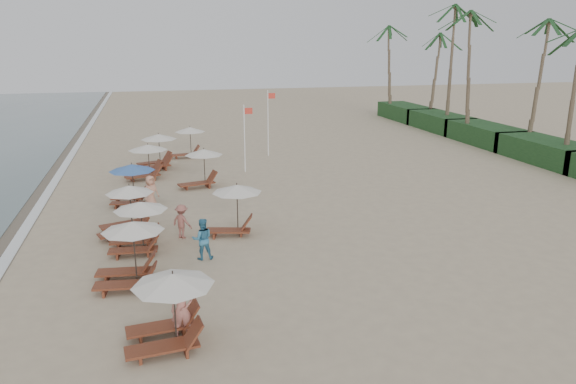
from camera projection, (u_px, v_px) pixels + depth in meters
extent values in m
plane|color=tan|center=(308.00, 275.00, 20.27)|extent=(160.00, 160.00, 0.00)
cube|color=#6B5E4C|center=(4.00, 219.00, 26.63)|extent=(3.20, 140.00, 0.01)
cube|color=white|center=(33.00, 217.00, 26.93)|extent=(0.50, 140.00, 0.02)
cube|color=#193D1C|center=(548.00, 151.00, 38.83)|extent=(3.20, 8.00, 1.60)
cube|color=#193D1C|center=(486.00, 134.00, 45.83)|extent=(3.20, 8.00, 1.60)
cube|color=#193D1C|center=(440.00, 122.00, 52.83)|extent=(3.20, 8.00, 1.60)
cube|color=#193D1C|center=(406.00, 112.00, 59.84)|extent=(3.20, 8.00, 1.60)
cylinder|color=brown|center=(572.00, 101.00, 36.25)|extent=(0.36, 0.36, 9.00)
cylinder|color=brown|center=(533.00, 88.00, 41.21)|extent=(0.36, 0.36, 9.80)
cylinder|color=brown|center=(473.00, 79.00, 45.53)|extent=(0.36, 0.36, 10.60)
cylinder|color=brown|center=(451.00, 71.00, 50.50)|extent=(0.36, 0.36, 11.40)
cylinder|color=brown|center=(431.00, 80.00, 55.89)|extent=(0.36, 0.36, 9.00)
cylinder|color=brown|center=(393.00, 73.00, 60.20)|extent=(0.36, 0.36, 9.80)
cylinder|color=black|center=(175.00, 310.00, 15.46)|extent=(0.05, 0.05, 2.09)
cone|color=silver|center=(173.00, 279.00, 15.21)|extent=(2.33, 2.33, 0.35)
cylinder|color=black|center=(135.00, 254.00, 19.26)|extent=(0.05, 0.05, 2.28)
cone|color=silver|center=(133.00, 226.00, 18.98)|extent=(2.18, 2.18, 0.35)
cylinder|color=black|center=(142.00, 227.00, 22.42)|extent=(0.05, 0.05, 2.03)
cone|color=silver|center=(140.00, 206.00, 22.17)|extent=(2.19, 2.19, 0.35)
cylinder|color=black|center=(131.00, 210.00, 24.43)|extent=(0.05, 0.05, 2.15)
cone|color=silver|center=(129.00, 189.00, 24.17)|extent=(2.10, 2.10, 0.35)
cylinder|color=black|center=(133.00, 185.00, 28.80)|extent=(0.05, 0.05, 2.10)
cone|color=#3A64AC|center=(132.00, 168.00, 28.55)|extent=(2.39, 2.39, 0.35)
cylinder|color=black|center=(149.00, 162.00, 34.44)|extent=(0.05, 0.05, 2.05)
cone|color=silver|center=(148.00, 147.00, 34.19)|extent=(2.42, 2.42, 0.35)
cylinder|color=black|center=(160.00, 152.00, 36.95)|extent=(0.05, 0.05, 2.27)
cone|color=silver|center=(159.00, 137.00, 36.68)|extent=(2.39, 2.39, 0.35)
cylinder|color=black|center=(237.00, 210.00, 24.56)|extent=(0.05, 0.05, 2.15)
cone|color=silver|center=(237.00, 189.00, 24.30)|extent=(2.24, 2.24, 0.35)
cylinder|color=black|center=(205.00, 168.00, 32.49)|extent=(0.05, 0.05, 2.15)
cone|color=silver|center=(204.00, 152.00, 32.22)|extent=(2.24, 2.24, 0.35)
cylinder|color=black|center=(191.00, 142.00, 40.67)|extent=(0.05, 0.05, 2.15)
cone|color=silver|center=(190.00, 129.00, 40.40)|extent=(2.24, 2.24, 0.35)
imported|color=#B76F63|center=(182.00, 310.00, 15.86)|extent=(0.65, 0.44, 1.73)
imported|color=teal|center=(202.00, 239.00, 21.59)|extent=(0.82, 0.64, 1.68)
imported|color=#91534A|center=(182.00, 221.00, 23.93)|extent=(1.11, 1.09, 1.53)
imported|color=tan|center=(151.00, 192.00, 28.10)|extent=(1.02, 0.95, 1.76)
cylinder|color=silver|center=(245.00, 139.00, 35.62)|extent=(0.08, 0.08, 4.42)
cube|color=red|center=(248.00, 111.00, 35.21)|extent=(0.55, 0.02, 0.40)
cylinder|color=silver|center=(268.00, 124.00, 40.67)|extent=(0.08, 0.08, 4.87)
cube|color=red|center=(271.00, 96.00, 40.19)|extent=(0.55, 0.02, 0.40)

